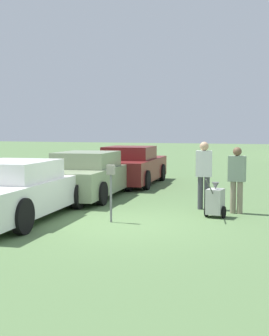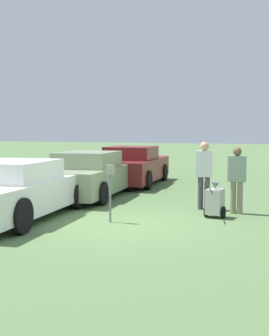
{
  "view_description": "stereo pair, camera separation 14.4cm",
  "coord_description": "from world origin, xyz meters",
  "px_view_note": "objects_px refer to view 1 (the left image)",
  "views": [
    {
      "loc": [
        3.94,
        -9.45,
        2.1
      ],
      "look_at": [
        -0.37,
        1.84,
        1.1
      ],
      "focal_mm": 50.0,
      "sensor_mm": 36.0,
      "label": 1
    },
    {
      "loc": [
        4.07,
        -9.39,
        2.1
      ],
      "look_at": [
        -0.37,
        1.84,
        1.1
      ],
      "focal_mm": 50.0,
      "sensor_mm": 36.0,
      "label": 2
    }
  ],
  "objects_px": {
    "parked_car_sage": "(89,176)",
    "parked_car_white": "(16,191)",
    "equipment_cart": "(215,201)",
    "parked_car_maroon": "(131,166)",
    "person_supervisor": "(237,176)",
    "person_worker": "(204,171)",
    "parking_meter": "(111,182)"
  },
  "relations": [
    {
      "from": "parked_car_white",
      "to": "parked_car_sage",
      "type": "xyz_separation_m",
      "value": [
        -0.0,
        3.81,
        0.01
      ]
    },
    {
      "from": "parked_car_white",
      "to": "parking_meter",
      "type": "relative_size",
      "value": 4.01
    },
    {
      "from": "parked_car_sage",
      "to": "equipment_cart",
      "type": "distance_m",
      "value": 4.81
    },
    {
      "from": "parking_meter",
      "to": "parked_car_maroon",
      "type": "bearing_deg",
      "value": 107.91
    },
    {
      "from": "parked_car_white",
      "to": "parking_meter",
      "type": "distance_m",
      "value": 2.32
    },
    {
      "from": "parking_meter",
      "to": "equipment_cart",
      "type": "xyz_separation_m",
      "value": [
        2.09,
        1.43,
        -0.53
      ]
    },
    {
      "from": "equipment_cart",
      "to": "parked_car_maroon",
      "type": "bearing_deg",
      "value": 133.06
    },
    {
      "from": "parked_car_sage",
      "to": "equipment_cart",
      "type": "bearing_deg",
      "value": -31.9
    },
    {
      "from": "parked_car_sage",
      "to": "person_worker",
      "type": "bearing_deg",
      "value": -21.54
    },
    {
      "from": "parked_car_maroon",
      "to": "parking_meter",
      "type": "xyz_separation_m",
      "value": [
        2.27,
        -7.03,
        0.23
      ]
    },
    {
      "from": "parked_car_sage",
      "to": "equipment_cart",
      "type": "height_order",
      "value": "parked_car_sage"
    },
    {
      "from": "parking_meter",
      "to": "person_supervisor",
      "type": "distance_m",
      "value": 3.28
    },
    {
      "from": "person_worker",
      "to": "parked_car_sage",
      "type": "bearing_deg",
      "value": -25.59
    },
    {
      "from": "parked_car_white",
      "to": "parking_meter",
      "type": "xyz_separation_m",
      "value": [
        2.27,
        0.37,
        0.25
      ]
    },
    {
      "from": "parking_meter",
      "to": "person_supervisor",
      "type": "xyz_separation_m",
      "value": [
        2.48,
        2.15,
        0.03
      ]
    },
    {
      "from": "parked_car_maroon",
      "to": "parked_car_sage",
      "type": "bearing_deg",
      "value": -97.13
    },
    {
      "from": "equipment_cart",
      "to": "person_supervisor",
      "type": "bearing_deg",
      "value": 66.68
    },
    {
      "from": "parked_car_white",
      "to": "parking_meter",
      "type": "height_order",
      "value": "parked_car_white"
    },
    {
      "from": "person_worker",
      "to": "person_supervisor",
      "type": "xyz_separation_m",
      "value": [
        0.9,
        -0.3,
        -0.08
      ]
    },
    {
      "from": "parked_car_sage",
      "to": "parked_car_white",
      "type": "bearing_deg",
      "value": -97.13
    },
    {
      "from": "person_supervisor",
      "to": "parked_car_maroon",
      "type": "bearing_deg",
      "value": -43.93
    },
    {
      "from": "person_worker",
      "to": "person_supervisor",
      "type": "distance_m",
      "value": 0.95
    },
    {
      "from": "parked_car_sage",
      "to": "parked_car_maroon",
      "type": "bearing_deg",
      "value": 82.87
    },
    {
      "from": "person_supervisor",
      "to": "equipment_cart",
      "type": "bearing_deg",
      "value": 63.35
    },
    {
      "from": "person_worker",
      "to": "person_supervisor",
      "type": "height_order",
      "value": "person_worker"
    },
    {
      "from": "parked_car_maroon",
      "to": "parked_car_white",
      "type": "bearing_deg",
      "value": -97.13
    },
    {
      "from": "person_worker",
      "to": "equipment_cart",
      "type": "bearing_deg",
      "value": 105.24
    },
    {
      "from": "parked_car_maroon",
      "to": "parking_meter",
      "type": "height_order",
      "value": "parked_car_maroon"
    },
    {
      "from": "parked_car_sage",
      "to": "person_supervisor",
      "type": "xyz_separation_m",
      "value": [
        4.75,
        -1.29,
        0.28
      ]
    },
    {
      "from": "parking_meter",
      "to": "equipment_cart",
      "type": "height_order",
      "value": "parking_meter"
    },
    {
      "from": "equipment_cart",
      "to": "person_worker",
      "type": "bearing_deg",
      "value": 121.61
    },
    {
      "from": "parked_car_white",
      "to": "equipment_cart",
      "type": "relative_size",
      "value": 5.23
    }
  ]
}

